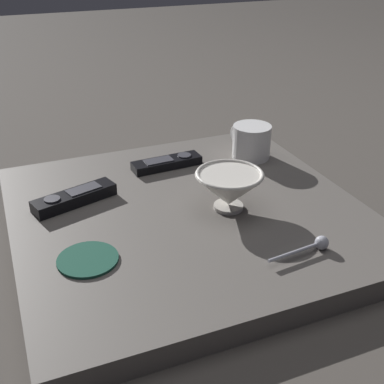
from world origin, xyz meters
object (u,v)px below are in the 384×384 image
Objects in this scene: teaspoon at (316,245)px; drink_coaster at (88,259)px; cereal_bowl at (229,189)px; coffee_mug at (251,141)px; tv_remote_far at (167,163)px; tv_remote_near at (74,198)px.

teaspoon reaches higher than drink_coaster.
cereal_bowl is 1.12× the size of coffee_mug.
coffee_mug is at bearing 52.27° from cereal_bowl.
tv_remote_far is 1.59× the size of drink_coaster.
cereal_bowl reaches higher than drink_coaster.
coffee_mug is 0.73× the size of tv_remote_far.
coffee_mug is 0.68× the size of tv_remote_near.
teaspoon is 0.76× the size of tv_remote_far.
teaspoon reaches higher than tv_remote_far.
cereal_bowl is 0.26m from coffee_mug.
teaspoon is 1.21× the size of drink_coaster.
tv_remote_far is at bearing 106.53° from teaspoon.
cereal_bowl is 0.31m from drink_coaster.
drink_coaster is at bearing -148.81° from coffee_mug.
tv_remote_near is at bearing -158.27° from tv_remote_far.
tv_remote_far is (0.23, 0.09, -0.00)m from tv_remote_near.
coffee_mug is (0.16, 0.21, -0.00)m from cereal_bowl.
tv_remote_far is (-0.12, 0.42, -0.00)m from teaspoon.
tv_remote_near is 1.07× the size of tv_remote_far.
coffee_mug reaches higher than tv_remote_far.
teaspoon is at bearing -42.55° from tv_remote_near.
teaspoon is 0.71× the size of tv_remote_near.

